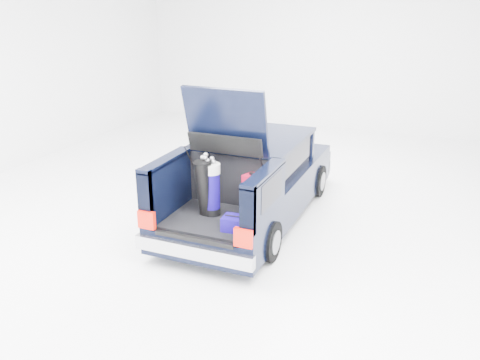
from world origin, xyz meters
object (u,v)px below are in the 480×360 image
at_px(red_suitcase, 256,195).
at_px(black_golf_bag, 205,187).
at_px(car, 253,179).
at_px(blue_golf_bag, 211,189).
at_px(blue_duffel, 237,224).

relative_size(red_suitcase, black_golf_bag, 0.66).
distance_m(car, blue_golf_bag, 1.51).
distance_m(black_golf_bag, blue_duffel, 0.81).
bearing_deg(blue_duffel, blue_golf_bag, 142.45).
xyz_separation_m(red_suitcase, black_golf_bag, (-0.68, -0.32, 0.13)).
xyz_separation_m(blue_golf_bag, blue_duffel, (0.57, -0.38, -0.31)).
bearing_deg(red_suitcase, blue_golf_bag, -135.05).
xyz_separation_m(black_golf_bag, blue_golf_bag, (0.08, 0.04, -0.02)).
distance_m(blue_golf_bag, blue_duffel, 0.75).
bearing_deg(black_golf_bag, car, 103.71).
xyz_separation_m(car, black_golf_bag, (-0.18, -1.51, 0.35)).
height_order(red_suitcase, blue_duffel, red_suitcase).
relative_size(car, blue_duffel, 10.82).
bearing_deg(black_golf_bag, red_suitcase, 45.46).
height_order(blue_golf_bag, blue_duffel, blue_golf_bag).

